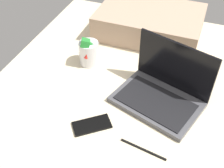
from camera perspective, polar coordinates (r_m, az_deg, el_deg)
The scene contains 6 objects.
bed_mattress at distance 123.28cm, azimuth 17.27°, elevation -8.63°, with size 180.00×140.00×18.00cm, color beige.
laptop at distance 115.25cm, azimuth 9.91°, elevation -1.44°, with size 38.42×31.93×23.00cm.
snack_cup at distance 131.07cm, azimuth -4.67°, elevation 6.32°, with size 9.00×9.89×14.67cm.
cell_phone at distance 107.46cm, azimuth -4.03°, elevation -8.13°, with size 6.80×14.00×0.80cm, color black.
pillow at distance 152.75cm, azimuth 7.52°, elevation 12.09°, with size 52.00×36.00×13.00cm, color tan.
charger_cable at distance 101.48cm, azimuth 6.21°, elevation -12.81°, with size 17.00×0.60×0.60cm, color black.
Camera 1 is at (-8.21, -80.91, 101.65)cm, focal length 45.98 mm.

